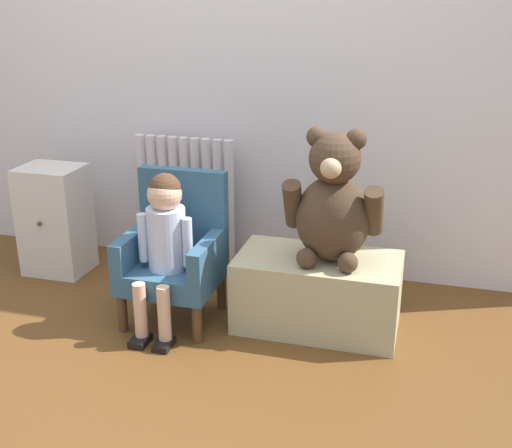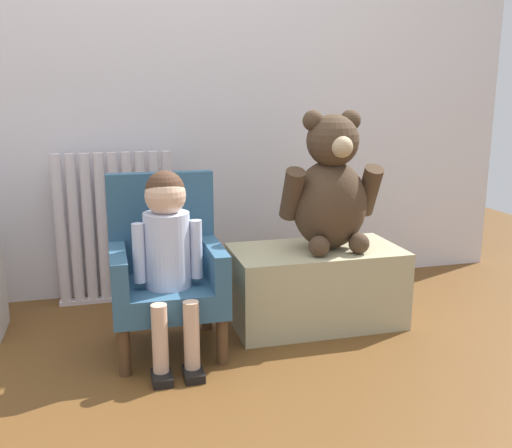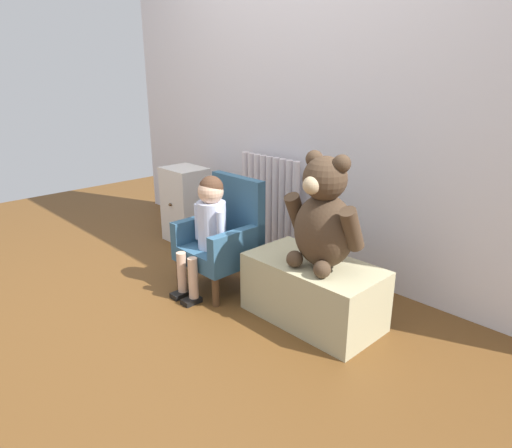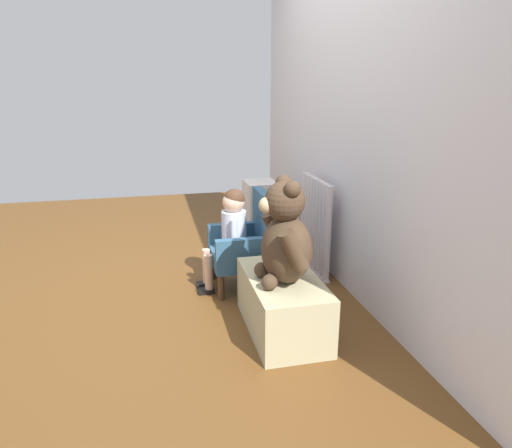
% 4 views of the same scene
% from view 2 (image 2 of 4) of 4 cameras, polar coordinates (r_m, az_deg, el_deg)
% --- Properties ---
extents(ground_plane, '(6.00, 6.00, 0.00)m').
position_cam_2_polar(ground_plane, '(1.95, -6.57, -17.41)').
color(ground_plane, brown).
extents(back_wall, '(3.80, 0.05, 2.40)m').
position_cam_2_polar(back_wall, '(2.84, -10.80, 17.16)').
color(back_wall, silver).
rests_on(back_wall, ground_plane).
extents(radiator, '(0.56, 0.05, 0.72)m').
position_cam_2_polar(radiator, '(2.77, -13.82, -0.47)').
color(radiator, silver).
rests_on(radiator, ground_plane).
extents(child_armchair, '(0.42, 0.39, 0.68)m').
position_cam_2_polar(child_armchair, '(2.24, -9.02, -4.43)').
color(child_armchair, '#2F5674').
rests_on(child_armchair, ground_plane).
extents(child_figure, '(0.25, 0.35, 0.71)m').
position_cam_2_polar(child_figure, '(2.10, -8.84, -1.59)').
color(child_figure, silver).
rests_on(child_figure, ground_plane).
extents(low_bench, '(0.72, 0.39, 0.33)m').
position_cam_2_polar(low_bench, '(2.50, 5.96, -6.15)').
color(low_bench, tan).
rests_on(low_bench, ground_plane).
extents(large_teddy_bear, '(0.42, 0.30, 0.58)m').
position_cam_2_polar(large_teddy_bear, '(2.41, 7.48, 3.47)').
color(large_teddy_bear, '#433121').
rests_on(large_teddy_bear, low_bench).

